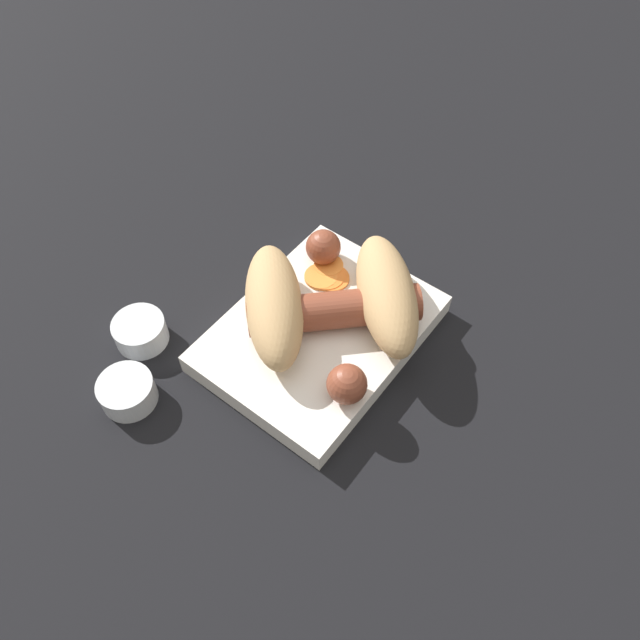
% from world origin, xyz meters
% --- Properties ---
extents(ground_plane, '(3.00, 3.00, 0.00)m').
position_xyz_m(ground_plane, '(0.00, 0.00, 0.00)').
color(ground_plane, black).
extents(food_tray, '(0.22, 0.16, 0.02)m').
position_xyz_m(food_tray, '(0.00, 0.00, 0.01)').
color(food_tray, silver).
rests_on(food_tray, ground_plane).
extents(bread_roll, '(0.21, 0.21, 0.05)m').
position_xyz_m(bread_roll, '(0.02, -0.00, 0.05)').
color(bread_roll, tan).
rests_on(bread_roll, food_tray).
extents(sausage, '(0.15, 0.15, 0.04)m').
position_xyz_m(sausage, '(0.01, -0.01, 0.04)').
color(sausage, brown).
rests_on(sausage, food_tray).
extents(pickled_veggies, '(0.06, 0.06, 0.00)m').
position_xyz_m(pickled_veggies, '(0.05, 0.03, 0.02)').
color(pickled_veggies, orange).
rests_on(pickled_veggies, food_tray).
extents(condiment_cup_near, '(0.05, 0.05, 0.03)m').
position_xyz_m(condiment_cup_near, '(-0.10, 0.14, 0.01)').
color(condiment_cup_near, silver).
rests_on(condiment_cup_near, ground_plane).
extents(condiment_cup_far, '(0.05, 0.05, 0.03)m').
position_xyz_m(condiment_cup_far, '(-0.16, 0.10, 0.01)').
color(condiment_cup_far, silver).
rests_on(condiment_cup_far, ground_plane).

